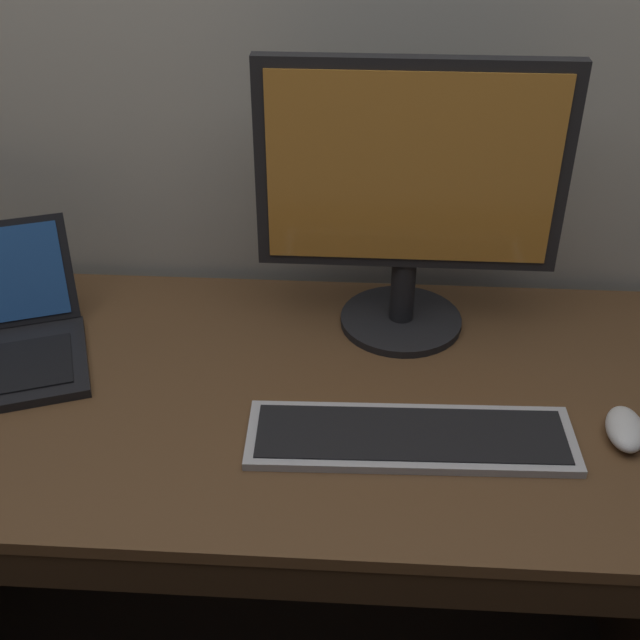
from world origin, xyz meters
name	(u,v)px	position (x,y,z in m)	size (l,w,h in m)	color
desk	(269,491)	(0.00, -0.01, 0.53)	(1.50, 0.70, 0.75)	brown
external_monitor	(410,192)	(0.23, 0.20, 1.03)	(0.51, 0.22, 0.50)	black
wired_keyboard	(411,437)	(0.24, -0.12, 0.76)	(0.50, 0.16, 0.02)	#BCBCC1
computer_mouse	(625,429)	(0.56, -0.09, 0.77)	(0.06, 0.10, 0.04)	white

